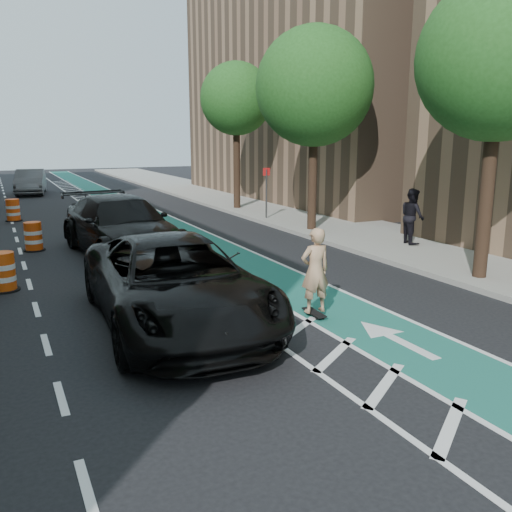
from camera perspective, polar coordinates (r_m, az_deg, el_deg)
ground at (r=11.83m, az=-5.52°, el=-6.78°), size 120.00×120.00×0.00m
bike_lane at (r=21.95m, az=-7.30°, el=2.18°), size 2.00×90.00×0.01m
buffer_strip at (r=21.53m, az=-11.08°, el=1.84°), size 1.40×90.00×0.01m
sidewalk_right at (r=24.74m, az=7.13°, el=3.50°), size 5.00×90.00×0.15m
curb_right at (r=23.51m, az=2.10°, el=3.14°), size 0.12×90.00×0.16m
building_right_far at (r=37.63m, az=9.67°, el=20.88°), size 14.00×22.00×19.00m
tree_r_b at (r=15.85m, az=23.43°, el=18.32°), size 4.20×4.20×7.90m
tree_r_c at (r=21.98m, az=6.83°, el=17.30°), size 4.20×4.20×7.90m
tree_r_d at (r=29.03m, az=-2.03°, el=16.18°), size 4.20×4.20×7.90m
sign_post at (r=25.36m, az=1.10°, el=6.72°), size 0.35×0.08×2.47m
skateboard at (r=12.09m, az=6.13°, el=-5.94°), size 0.26×0.78×0.10m
skateboarder at (r=11.82m, az=6.24°, el=-1.52°), size 0.71×0.48×1.88m
suv_near at (r=11.37m, az=-8.55°, el=-2.79°), size 3.37×6.78×1.85m
suv_far at (r=18.60m, az=-13.99°, el=3.08°), size 3.44×6.96×1.95m
car_grey at (r=40.66m, az=-22.65°, el=7.22°), size 2.46×5.32×1.69m
pedestrian at (r=19.98m, az=16.13°, el=4.05°), size 0.96×1.11×1.97m
barrel_a at (r=15.29m, az=-25.05°, el=-1.62°), size 0.74×0.74×1.01m
barrel_b at (r=20.31m, az=-22.38°, el=1.84°), size 0.73×0.73×1.00m
barrel_c at (r=27.90m, az=-24.20°, el=4.37°), size 0.76×0.76×1.03m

